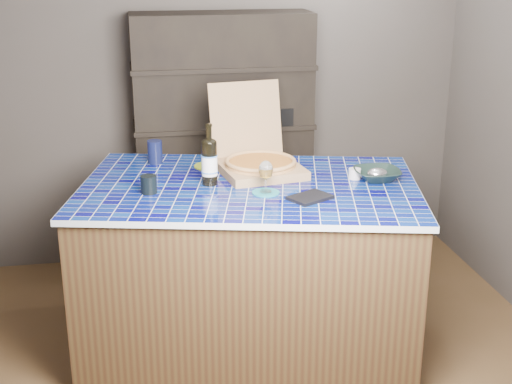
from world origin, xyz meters
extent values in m
plane|color=brown|center=(0.00, 0.00, 0.00)|extent=(3.50, 3.50, 0.00)
plane|color=#48423F|center=(0.00, 1.75, 1.25)|extent=(3.50, 0.00, 3.50)
plane|color=#48423F|center=(0.00, -1.75, 1.25)|extent=(3.50, 0.00, 3.50)
cube|color=black|center=(0.00, 1.53, 0.90)|extent=(1.20, 0.40, 1.80)
cube|color=black|center=(0.25, 1.48, 1.12)|extent=(0.40, 0.32, 0.12)
cube|color=#42311A|center=(-0.01, 0.36, 0.48)|extent=(1.96, 1.47, 0.96)
cube|color=#05054B|center=(-0.01, 0.36, 0.98)|extent=(2.02, 1.52, 0.03)
cube|color=#9C7550|center=(0.08, 0.55, 1.02)|extent=(0.50, 0.50, 0.05)
cube|color=#9C7550|center=(0.04, 0.80, 1.25)|extent=(0.44, 0.17, 0.43)
cylinder|color=#B2804A|center=(0.08, 0.55, 1.05)|extent=(0.40, 0.40, 0.01)
cylinder|color=maroon|center=(0.08, 0.55, 1.06)|extent=(0.35, 0.35, 0.01)
torus|color=#B2804A|center=(0.08, 0.55, 1.06)|extent=(0.40, 0.40, 0.02)
cylinder|color=black|center=(-0.22, 0.40, 1.11)|extent=(0.08, 0.08, 0.23)
ellipsoid|color=black|center=(-0.22, 0.40, 1.22)|extent=(0.08, 0.08, 0.05)
cylinder|color=black|center=(-0.22, 0.40, 1.28)|extent=(0.03, 0.03, 0.09)
cylinder|color=white|center=(-0.22, 0.40, 1.10)|extent=(0.09, 0.09, 0.11)
cylinder|color=#3F7CD9|center=(-0.22, 0.40, 1.06)|extent=(0.09, 0.09, 0.01)
cylinder|color=#3F7CD9|center=(-0.22, 0.40, 1.15)|extent=(0.09, 0.09, 0.01)
cylinder|color=teal|center=(0.05, 0.21, 1.00)|extent=(0.14, 0.14, 0.01)
cylinder|color=white|center=(0.05, 0.21, 1.00)|extent=(0.07, 0.07, 0.00)
cylinder|color=white|center=(0.05, 0.21, 1.04)|extent=(0.01, 0.01, 0.07)
ellipsoid|color=white|center=(0.05, 0.21, 1.12)|extent=(0.08, 0.08, 0.10)
cylinder|color=#B37B1C|center=(0.05, 0.21, 1.11)|extent=(0.06, 0.06, 0.05)
cylinder|color=white|center=(0.05, 0.21, 1.14)|extent=(0.06, 0.06, 0.02)
cylinder|color=black|center=(-0.55, 0.32, 1.04)|extent=(0.08, 0.08, 0.09)
cube|color=black|center=(0.25, 0.08, 1.00)|extent=(0.25, 0.23, 0.02)
imported|color=black|center=(0.69, 0.32, 1.02)|extent=(0.26, 0.26, 0.06)
ellipsoid|color=silver|center=(0.69, 0.32, 1.03)|extent=(0.11, 0.09, 0.05)
cylinder|color=silver|center=(0.58, 0.36, 1.02)|extent=(0.07, 0.07, 0.06)
cylinder|color=black|center=(-0.49, 0.86, 1.06)|extent=(0.09, 0.09, 0.14)
cylinder|color=olive|center=(-0.18, 0.73, 1.00)|extent=(0.20, 0.20, 0.01)
camera|label=1|loc=(-0.62, -3.23, 2.20)|focal=50.00mm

